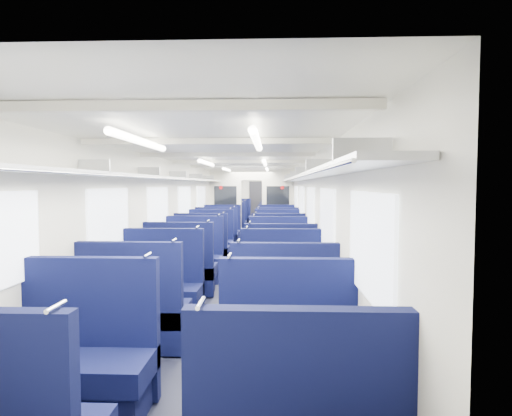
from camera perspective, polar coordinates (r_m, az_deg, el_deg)
The scene contains 39 objects.
floor at distance 10.66m, azimuth -1.56°, elevation -6.80°, with size 2.80×18.00×0.01m, color black.
ceiling at distance 10.51m, azimuth -1.58°, elevation 5.92°, with size 2.80×18.00×0.01m, color white.
wall_left at distance 10.70m, azimuth -9.07°, elevation -0.46°, with size 0.02×18.00×2.35m, color beige.
dado_left at distance 10.78m, azimuth -8.95°, elevation -4.84°, with size 0.03×17.90×0.70m, color #0F1233.
wall_right at distance 10.52m, azimuth 6.07°, elevation -0.50°, with size 0.02×18.00×2.35m, color beige.
dado_right at distance 10.60m, azimuth 5.96°, elevation -4.96°, with size 0.03×17.90×0.70m, color #0F1233.
wall_far at distance 19.50m, azimuth 0.20°, elevation 1.21°, with size 2.80×0.02×2.35m, color beige.
luggage_rack_left at distance 10.65m, azimuth -8.12°, elevation 3.82°, with size 0.36×17.40×0.18m.
luggage_rack_right at distance 10.49m, azimuth 5.07°, elevation 3.85°, with size 0.36×17.40×0.18m.
windows at distance 10.05m, azimuth -1.74°, elevation 0.74°, with size 2.78×15.60×0.75m.
ceiling_fittings at distance 10.24m, azimuth -1.67°, elevation 5.65°, with size 2.70×16.06×0.11m.
end_door at distance 19.44m, azimuth 0.19°, elevation 0.69°, with size 0.75×0.06×2.00m, color black.
bulkhead at distance 14.06m, azimuth -0.60°, elevation 0.68°, with size 2.80×0.10×2.35m.
seat_2 at distance 3.91m, azimuth -22.28°, elevation -18.96°, with size 1.14×0.63×1.27m.
seat_3 at distance 3.61m, azimuth 4.39°, elevation -20.64°, with size 1.14×0.63×1.27m.
seat_4 at distance 5.02m, azimuth -16.09°, elevation -13.82°, with size 1.14×0.63×1.27m.
seat_5 at distance 4.77m, azimuth 3.82°, elevation -14.60°, with size 1.14×0.63×1.27m.
seat_6 at distance 5.99m, azimuth -12.86°, elevation -10.97°, with size 1.14×0.63×1.27m.
seat_7 at distance 5.82m, azimuth 3.52°, elevation -11.33°, with size 1.14×0.63×1.27m.
seat_8 at distance 7.22m, azimuth -10.14°, elevation -8.51°, with size 1.14×0.63×1.27m.
seat_9 at distance 6.86m, azimuth 3.33°, elevation -9.09°, with size 1.14×0.63×1.27m.
seat_10 at distance 8.23m, azimuth -8.57°, elevation -7.05°, with size 1.14×0.63×1.27m.
seat_11 at distance 8.01m, azimuth 3.17°, elevation -7.30°, with size 1.14×0.63×1.27m.
seat_12 at distance 9.27m, azimuth -7.31°, elevation -5.88°, with size 1.14×0.63×1.27m.
seat_13 at distance 9.19m, azimuth 3.05°, elevation -5.94°, with size 1.14×0.63×1.27m.
seat_14 at distance 10.39m, azimuth -6.26°, elevation -4.89°, with size 1.14×0.63×1.27m.
seat_15 at distance 10.37m, azimuth 2.96°, elevation -4.89°, with size 1.14×0.63×1.27m.
seat_16 at distance 11.67m, azimuth -5.31°, elevation -4.00°, with size 1.14×0.63×1.27m.
seat_17 at distance 11.54m, azimuth 2.89°, elevation -4.07°, with size 1.14×0.63×1.27m.
seat_18 at distance 12.65m, azimuth -4.71°, elevation -3.43°, with size 1.14×0.63×1.27m.
seat_19 at distance 12.69m, azimuth 2.83°, elevation -3.41°, with size 1.14×0.63×1.27m.
seat_20 at distance 14.78m, azimuth -3.70°, elevation -2.47°, with size 1.14×0.63×1.27m.
seat_21 at distance 14.65m, azimuth 2.76°, elevation -2.52°, with size 1.14×0.63×1.27m.
seat_22 at distance 15.84m, azimuth -3.30°, elevation -2.09°, with size 1.14×0.63×1.27m.
seat_23 at distance 15.92m, azimuth 2.72°, elevation -2.06°, with size 1.14×0.63×1.27m.
seat_24 at distance 16.95m, azimuth -2.93°, elevation -1.74°, with size 1.14×0.63×1.27m.
seat_25 at distance 16.99m, azimuth 2.69°, elevation -1.73°, with size 1.14×0.63×1.27m.
seat_26 at distance 18.24m, azimuth -2.56°, elevation -1.39°, with size 1.14×0.63×1.27m.
seat_27 at distance 18.12m, azimuth 2.66°, elevation -1.42°, with size 1.14×0.63×1.27m.
Camera 1 is at (0.70, -10.47, 1.85)m, focal length 29.51 mm.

